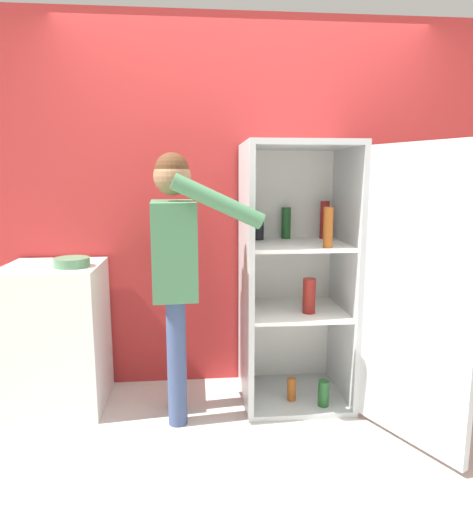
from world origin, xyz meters
TOP-DOWN VIEW (x-y plane):
  - ground_plane at (0.00, 0.00)m, footprint 12.00×12.00m
  - wall_back at (0.00, 0.98)m, footprint 7.00×0.06m
  - refrigerator at (0.41, 0.53)m, footprint 1.03×1.24m
  - person at (-0.47, 0.44)m, footprint 0.65×0.59m
  - counter at (-1.25, 0.65)m, footprint 0.59×0.55m
  - bowl at (-1.11, 0.59)m, footprint 0.22×0.22m

SIDE VIEW (x-z plane):
  - ground_plane at x=0.00m, z-range 0.00..0.00m
  - counter at x=-1.25m, z-range 0.00..0.93m
  - refrigerator at x=0.41m, z-range 0.00..1.69m
  - bowl at x=-1.11m, z-range 0.93..0.99m
  - person at x=-0.47m, z-range 0.21..1.82m
  - wall_back at x=0.00m, z-range 0.00..2.55m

